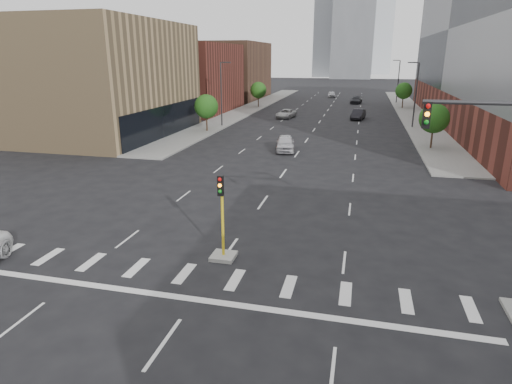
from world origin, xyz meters
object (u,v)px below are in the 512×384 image
at_px(car_mid_right, 358,114).
at_px(car_distant, 332,94).
at_px(car_near_left, 285,143).
at_px(median_traffic_signal, 223,241).
at_px(car_far_left, 286,114).
at_px(car_deep_right, 356,100).

distance_m(car_mid_right, car_distant, 39.42).
bearing_deg(car_distant, car_near_left, -97.19).
relative_size(median_traffic_signal, car_near_left, 0.89).
bearing_deg(car_far_left, car_mid_right, 13.82).
height_order(car_mid_right, car_distant, car_mid_right).
bearing_deg(car_far_left, car_near_left, -71.43).
distance_m(car_mid_right, car_far_left, 11.77).
bearing_deg(car_deep_right, car_mid_right, -80.40).
distance_m(car_deep_right, car_distant, 14.96).
distance_m(car_near_left, car_mid_right, 27.73).
xyz_separation_m(median_traffic_signal, car_deep_right, (4.97, 78.32, -0.25)).
bearing_deg(car_far_left, median_traffic_signal, -74.71).
xyz_separation_m(car_far_left, car_deep_right, (10.90, 26.21, 0.02)).
bearing_deg(car_mid_right, car_distant, 109.28).
xyz_separation_m(car_near_left, car_deep_right, (6.47, 51.93, -0.12)).
height_order(car_deep_right, car_distant, car_distant).
height_order(median_traffic_signal, car_far_left, median_traffic_signal).
bearing_deg(car_distant, median_traffic_signal, -96.20).
bearing_deg(car_mid_right, car_deep_right, 100.81).
distance_m(car_far_left, car_distant, 40.08).
height_order(median_traffic_signal, car_mid_right, median_traffic_signal).
bearing_deg(median_traffic_signal, car_near_left, 93.25).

